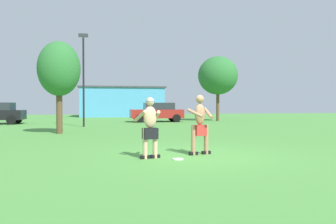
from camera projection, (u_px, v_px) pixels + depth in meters
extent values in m
plane|color=#4C8E3D|center=(194.00, 155.00, 9.43)|extent=(80.00, 80.00, 0.00)
cube|color=black|center=(145.00, 157.00, 8.85)|extent=(0.28, 0.18, 0.09)
cylinder|color=#E0AD89|center=(145.00, 144.00, 8.84)|extent=(0.13, 0.13, 0.82)
cube|color=black|center=(155.00, 156.00, 8.98)|extent=(0.28, 0.18, 0.09)
cylinder|color=#E0AD89|center=(155.00, 143.00, 8.97)|extent=(0.13, 0.13, 0.82)
cube|color=black|center=(150.00, 134.00, 8.90)|extent=(0.44, 0.33, 0.29)
ellipsoid|color=#E0AD89|center=(150.00, 117.00, 8.89)|extent=(0.41, 0.31, 0.59)
cylinder|color=#E0AD89|center=(140.00, 116.00, 8.87)|extent=(0.31, 0.53, 0.34)
cylinder|color=#E0AD89|center=(157.00, 116.00, 9.08)|extent=(0.11, 0.55, 0.31)
sphere|color=#E0AD89|center=(150.00, 102.00, 8.88)|extent=(0.23, 0.23, 0.23)
cone|color=#194CA5|center=(150.00, 99.00, 8.88)|extent=(0.29, 0.29, 0.12)
cube|color=black|center=(206.00, 153.00, 9.69)|extent=(0.28, 0.18, 0.09)
cylinder|color=tan|center=(206.00, 139.00, 9.68)|extent=(0.13, 0.13, 0.86)
cube|color=black|center=(193.00, 153.00, 9.50)|extent=(0.28, 0.18, 0.09)
cylinder|color=tan|center=(193.00, 140.00, 9.49)|extent=(0.13, 0.13, 0.86)
cube|color=red|center=(200.00, 130.00, 9.58)|extent=(0.39, 0.32, 0.31)
ellipsoid|color=tan|center=(200.00, 114.00, 9.57)|extent=(0.36, 0.30, 0.62)
cylinder|color=tan|center=(208.00, 113.00, 9.57)|extent=(0.13, 0.58, 0.33)
cylinder|color=tan|center=(195.00, 113.00, 9.38)|extent=(0.36, 0.56, 0.27)
sphere|color=tan|center=(200.00, 99.00, 9.56)|extent=(0.24, 0.24, 0.24)
cylinder|color=white|center=(178.00, 159.00, 8.72)|extent=(0.29, 0.29, 0.03)
cube|color=maroon|center=(156.00, 114.00, 27.53)|extent=(4.33, 1.88, 0.70)
cube|color=#282D33|center=(159.00, 106.00, 27.56)|extent=(2.44, 1.63, 0.56)
cylinder|color=black|center=(140.00, 119.00, 26.35)|extent=(0.64, 0.23, 0.64)
cylinder|color=black|center=(137.00, 118.00, 28.12)|extent=(0.64, 0.23, 0.64)
cylinder|color=black|center=(177.00, 118.00, 26.96)|extent=(0.64, 0.23, 0.64)
cylinder|color=black|center=(172.00, 117.00, 28.72)|extent=(0.64, 0.23, 0.64)
cylinder|color=black|center=(11.00, 120.00, 23.70)|extent=(0.64, 0.22, 0.64)
cylinder|color=black|center=(18.00, 119.00, 25.47)|extent=(0.64, 0.22, 0.64)
cylinder|color=black|center=(84.00, 82.00, 21.36)|extent=(0.12, 0.12, 5.72)
cube|color=#333338|center=(83.00, 35.00, 21.29)|extent=(0.60, 0.24, 0.20)
cube|color=#4C9ED1|center=(122.00, 102.00, 40.39)|extent=(9.49, 6.78, 3.34)
cube|color=#3F3F44|center=(122.00, 88.00, 40.35)|extent=(9.87, 7.05, 0.16)
cylinder|color=brown|center=(218.00, 105.00, 28.93)|extent=(0.27, 0.27, 2.79)
ellipsoid|color=#2D7033|center=(218.00, 75.00, 28.87)|extent=(3.43, 3.43, 3.32)
cylinder|color=brown|center=(59.00, 111.00, 16.41)|extent=(0.30, 0.30, 2.26)
ellipsoid|color=#2D7033|center=(59.00, 69.00, 16.36)|extent=(2.07, 2.07, 2.69)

